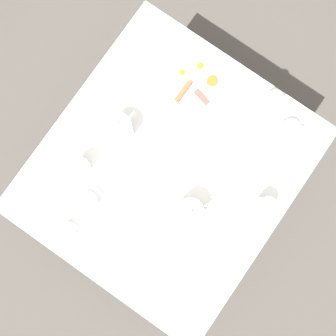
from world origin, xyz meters
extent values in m
plane|color=#4C4742|center=(0.00, 0.00, 0.00)|extent=(8.00, 8.00, 0.00)
cube|color=silver|center=(0.00, 0.00, 0.75)|extent=(1.08, 1.18, 0.03)
cylinder|color=brown|center=(-0.49, -0.54, 0.37)|extent=(0.04, 0.04, 0.73)
cylinder|color=brown|center=(0.49, -0.54, 0.37)|extent=(0.04, 0.04, 0.73)
cylinder|color=brown|center=(-0.49, 0.54, 0.37)|extent=(0.04, 0.04, 0.73)
cylinder|color=brown|center=(0.49, 0.54, 0.37)|extent=(0.04, 0.04, 0.73)
cylinder|color=white|center=(-0.12, 0.40, 0.77)|extent=(0.29, 0.29, 0.01)
cylinder|color=white|center=(-0.15, 0.47, 0.78)|extent=(0.06, 0.06, 0.00)
sphere|color=yellow|center=(-0.15, 0.47, 0.79)|extent=(0.03, 0.03, 0.03)
cylinder|color=white|center=(-0.20, 0.39, 0.78)|extent=(0.07, 0.07, 0.00)
sphere|color=yellow|center=(-0.20, 0.39, 0.79)|extent=(0.03, 0.03, 0.03)
cylinder|color=brown|center=(-0.14, 0.32, 0.79)|extent=(0.03, 0.11, 0.02)
cube|color=#B74C42|center=(-0.06, 0.35, 0.78)|extent=(0.09, 0.05, 0.01)
cylinder|color=#D16023|center=(-0.06, 0.44, 0.78)|extent=(0.05, 0.05, 0.01)
cylinder|color=white|center=(-0.27, 0.02, 0.82)|extent=(0.12, 0.12, 0.11)
cylinder|color=white|center=(-0.27, 0.02, 0.88)|extent=(0.08, 0.08, 0.01)
sphere|color=white|center=(-0.27, 0.02, 0.89)|extent=(0.02, 0.02, 0.02)
cone|color=white|center=(-0.26, 0.09, 0.83)|extent=(0.03, 0.06, 0.05)
torus|color=white|center=(-0.29, -0.04, 0.82)|extent=(0.02, 0.09, 0.09)
cylinder|color=white|center=(0.18, -0.10, 0.82)|extent=(0.12, 0.12, 0.11)
cylinder|color=white|center=(0.18, -0.10, 0.88)|extent=(0.08, 0.08, 0.01)
sphere|color=white|center=(0.18, -0.10, 0.89)|extent=(0.02, 0.02, 0.02)
cone|color=white|center=(0.14, -0.16, 0.83)|extent=(0.05, 0.06, 0.05)
torus|color=white|center=(0.22, -0.05, 0.82)|extent=(0.06, 0.08, 0.09)
cylinder|color=white|center=(-0.21, -0.32, 0.77)|extent=(0.14, 0.14, 0.01)
cylinder|color=white|center=(-0.21, -0.32, 0.80)|extent=(0.09, 0.09, 0.05)
cylinder|color=olive|center=(-0.21, -0.32, 0.79)|extent=(0.08, 0.08, 0.04)
torus|color=white|center=(-0.22, -0.36, 0.80)|extent=(0.02, 0.04, 0.04)
cylinder|color=white|center=(0.35, 0.45, 0.77)|extent=(0.14, 0.14, 0.01)
cylinder|color=white|center=(0.35, 0.45, 0.80)|extent=(0.09, 0.09, 0.05)
cylinder|color=olive|center=(0.35, 0.45, 0.79)|extent=(0.08, 0.08, 0.04)
torus|color=white|center=(0.38, 0.48, 0.80)|extent=(0.03, 0.03, 0.04)
cylinder|color=white|center=(0.21, 0.50, 0.82)|extent=(0.08, 0.08, 0.10)
cylinder|color=white|center=(0.44, 0.10, 0.81)|extent=(0.08, 0.08, 0.10)
cylinder|color=white|center=(-0.32, -0.21, 0.81)|extent=(0.08, 0.08, 0.10)
cylinder|color=white|center=(-0.20, -0.47, 0.79)|extent=(0.06, 0.06, 0.05)
torus|color=white|center=(-0.17, -0.47, 0.79)|extent=(0.04, 0.01, 0.04)
cube|color=white|center=(0.05, -0.48, 0.77)|extent=(0.16, 0.16, 0.01)
cube|color=silver|center=(-0.38, 0.44, 0.77)|extent=(0.12, 0.14, 0.00)
cube|color=silver|center=(0.01, 0.10, 0.77)|extent=(0.20, 0.07, 0.00)
cube|color=silver|center=(0.42, -0.23, 0.77)|extent=(0.15, 0.05, 0.00)
cube|color=silver|center=(0.32, 0.19, 0.77)|extent=(0.17, 0.10, 0.00)
camera|label=1|loc=(0.07, -0.10, 2.23)|focal=35.00mm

